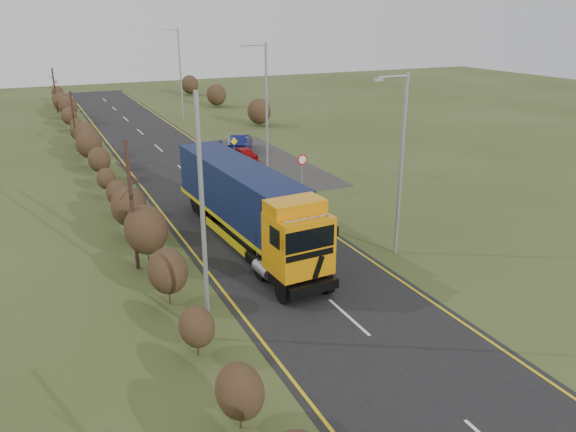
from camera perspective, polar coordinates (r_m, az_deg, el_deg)
The scene contains 14 objects.
ground at distance 25.31m, azimuth 1.47°, elevation -6.14°, with size 160.00×160.00×0.00m, color #35401B.
road at distance 33.85m, azimuth -6.14°, elevation 0.64°, with size 8.00×120.00×0.02m, color black.
layby at distance 45.03m, azimuth -2.57°, elevation 5.61°, with size 6.00×18.00×0.02m, color #2C2927.
lane_markings at distance 33.57m, azimuth -5.97°, elevation 0.52°, with size 7.52×116.00×0.01m.
hedgerow at distance 30.04m, azimuth -15.74°, elevation 0.71°, with size 2.24×102.04×6.05m.
lorry at distance 28.09m, azimuth -4.20°, elevation 1.48°, with size 3.05×14.40×3.98m.
car_red_hatchback at distance 44.90m, azimuth -4.64°, elevation 6.29°, with size 1.41×3.51×1.20m, color #960709.
car_blue_sedan at distance 48.39m, azimuth -4.86°, elevation 7.43°, with size 1.53×4.40×1.45m, color #0B103D.
streetlight_near at distance 26.66m, azimuth 11.29°, elevation 5.72°, with size 1.84×0.18×8.65m.
streetlight_mid at distance 40.61m, azimuth -2.35°, elevation 11.38°, with size 1.97×0.19×9.26m.
streetlight_far at distance 63.75m, azimuth -11.01°, elevation 14.36°, with size 2.05×0.19×9.69m.
left_pole at distance 19.02m, azimuth -8.62°, elevation -0.86°, with size 0.16×0.16×8.87m, color gray.
speed_sign at distance 36.49m, azimuth 1.44°, elevation 5.14°, with size 0.71×0.10×2.57m.
warning_board at distance 46.32m, azimuth -5.50°, elevation 7.14°, with size 0.62×0.11×1.62m.
Camera 1 is at (-10.28, -20.29, 11.10)m, focal length 35.00 mm.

